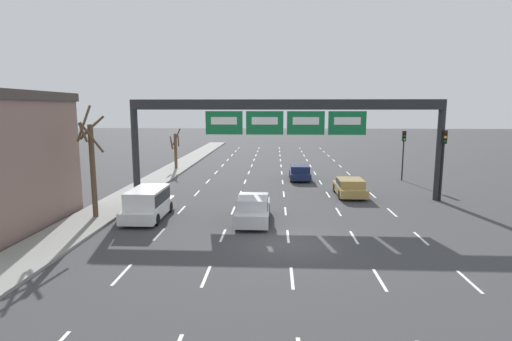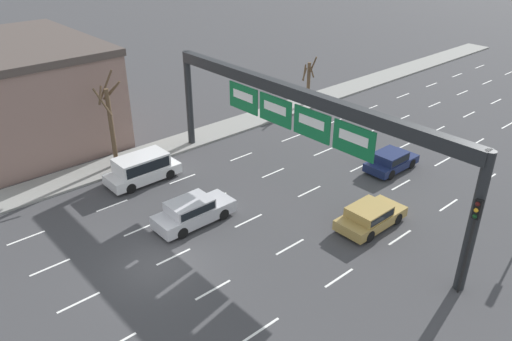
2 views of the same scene
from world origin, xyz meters
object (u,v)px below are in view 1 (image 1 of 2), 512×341
(car_silver, at_px, (253,208))
(suv_white, at_px, (148,202))
(sign_gantry, at_px, (285,118))
(car_gold, at_px, (350,187))
(tree_bare_second, at_px, (92,161))
(car_navy, at_px, (300,172))
(tree_bare_closest, at_px, (175,149))
(traffic_light_mid_block, at_px, (444,151))
(traffic_light_near_gantry, at_px, (404,145))

(car_silver, bearing_deg, suv_white, 175.99)
(sign_gantry, xyz_separation_m, car_gold, (4.83, 1.05, -5.05))
(tree_bare_second, bearing_deg, car_navy, 46.78)
(tree_bare_closest, relative_size, tree_bare_second, 0.65)
(car_gold, height_order, tree_bare_closest, tree_bare_closest)
(car_gold, bearing_deg, tree_bare_second, -156.53)
(car_gold, xyz_separation_m, traffic_light_mid_block, (6.01, -1.33, 2.79))
(tree_bare_closest, bearing_deg, suv_white, -80.84)
(sign_gantry, height_order, suv_white, sign_gantry)
(car_navy, bearing_deg, traffic_light_near_gantry, 0.81)
(traffic_light_near_gantry, relative_size, tree_bare_closest, 1.06)
(car_silver, height_order, tree_bare_closest, tree_bare_closest)
(suv_white, bearing_deg, tree_bare_closest, 99.16)
(sign_gantry, bearing_deg, traffic_light_mid_block, -1.48)
(car_gold, bearing_deg, tree_bare_closest, 143.09)
(car_silver, xyz_separation_m, car_gold, (6.72, 7.09, -0.10))
(suv_white, xyz_separation_m, traffic_light_mid_block, (18.92, 5.33, 2.50))
(traffic_light_near_gantry, bearing_deg, car_silver, -132.33)
(traffic_light_near_gantry, bearing_deg, sign_gantry, -143.98)
(car_silver, xyz_separation_m, tree_bare_second, (-9.26, 0.15, 2.60))
(car_silver, height_order, car_gold, car_silver)
(traffic_light_near_gantry, bearing_deg, traffic_light_mid_block, -88.94)
(sign_gantry, relative_size, suv_white, 4.65)
(car_silver, relative_size, car_navy, 1.17)
(car_silver, relative_size, tree_bare_closest, 1.11)
(car_silver, bearing_deg, traffic_light_near_gantry, 47.67)
(sign_gantry, relative_size, tree_bare_closest, 5.24)
(traffic_light_mid_block, bearing_deg, sign_gantry, 178.52)
(suv_white, height_order, tree_bare_closest, tree_bare_closest)
(car_silver, height_order, traffic_light_near_gantry, traffic_light_near_gantry)
(suv_white, bearing_deg, tree_bare_second, -174.80)
(car_navy, bearing_deg, sign_gantry, -101.55)
(sign_gantry, relative_size, traffic_light_mid_block, 4.46)
(traffic_light_mid_block, xyz_separation_m, tree_bare_closest, (-21.93, 13.29, -1.26))
(sign_gantry, bearing_deg, car_silver, -107.39)
(sign_gantry, height_order, car_silver, sign_gantry)
(traffic_light_near_gantry, xyz_separation_m, tree_bare_second, (-21.84, -13.66, 0.23))
(car_silver, relative_size, car_gold, 1.10)
(suv_white, height_order, traffic_light_near_gantry, traffic_light_near_gantry)
(suv_white, xyz_separation_m, tree_bare_second, (-3.07, -0.28, 2.42))
(suv_white, bearing_deg, sign_gantry, 34.75)
(traffic_light_mid_block, xyz_separation_m, tree_bare_second, (-21.99, -5.61, -0.09))
(car_silver, bearing_deg, car_gold, 46.56)
(car_silver, bearing_deg, sign_gantry, 72.61)
(tree_bare_second, bearing_deg, traffic_light_mid_block, 14.30)
(tree_bare_closest, distance_m, tree_bare_second, 18.93)
(traffic_light_near_gantry, bearing_deg, suv_white, -144.52)
(sign_gantry, relative_size, car_silver, 4.72)
(sign_gantry, xyz_separation_m, tree_bare_closest, (-11.09, 13.01, -3.52))
(car_silver, height_order, suv_white, suv_white)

